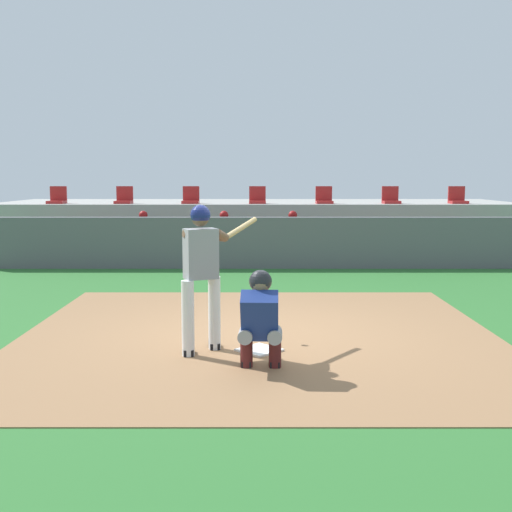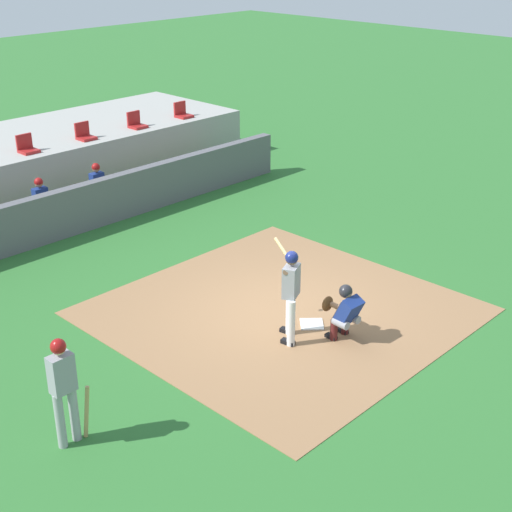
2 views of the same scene
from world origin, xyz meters
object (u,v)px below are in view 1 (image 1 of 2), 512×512
(dugout_player_0, at_px, (140,236))
(stadium_seat_4, at_px, (321,199))
(stadium_seat_1, at_px, (121,199))
(dugout_player_1, at_px, (221,236))
(stadium_seat_3, at_px, (255,199))
(stadium_seat_0, at_px, (54,199))
(stadium_seat_6, at_px, (454,199))
(stadium_seat_5, at_px, (388,199))
(dugout_player_2, at_px, (290,236))
(stadium_seat_2, at_px, (188,199))
(catcher_crouched, at_px, (257,316))
(batter_at_plate, at_px, (200,269))
(home_plate, at_px, (257,350))

(dugout_player_0, distance_m, stadium_seat_4, 5.20)
(stadium_seat_1, bearing_deg, dugout_player_1, -35.27)
(dugout_player_1, xyz_separation_m, stadium_seat_3, (0.84, 2.03, 0.86))
(stadium_seat_0, height_order, stadium_seat_6, same)
(dugout_player_0, distance_m, stadium_seat_5, 6.93)
(dugout_player_2, bearing_deg, stadium_seat_2, 143.34)
(catcher_crouched, xyz_separation_m, stadium_seat_3, (-0.00, 10.93, 0.93))
(batter_at_plate, distance_m, stadium_seat_5, 11.13)
(home_plate, relative_size, catcher_crouched, 0.25)
(dugout_player_2, distance_m, stadium_seat_5, 3.60)
(stadium_seat_0, bearing_deg, stadium_seat_6, 0.00)
(dugout_player_1, xyz_separation_m, dugout_player_2, (1.71, 0.00, 0.00))
(stadium_seat_4, relative_size, stadium_seat_6, 1.00)
(stadium_seat_5, bearing_deg, dugout_player_2, -144.36)
(stadium_seat_3, bearing_deg, stadium_seat_0, 180.00)
(home_plate, height_order, dugout_player_2, dugout_player_2)
(catcher_crouched, relative_size, stadium_seat_2, 3.68)
(home_plate, bearing_deg, stadium_seat_6, 61.31)
(stadium_seat_2, distance_m, stadium_seat_4, 3.71)
(stadium_seat_3, bearing_deg, dugout_player_1, -112.36)
(batter_at_plate, bearing_deg, stadium_seat_3, 86.18)
(stadium_seat_1, distance_m, stadium_seat_6, 9.29)
(batter_at_plate, height_order, stadium_seat_5, stadium_seat_5)
(stadium_seat_4, bearing_deg, stadium_seat_5, 0.00)
(stadium_seat_2, bearing_deg, stadium_seat_5, 0.00)
(dugout_player_2, bearing_deg, dugout_player_1, 180.00)
(dugout_player_2, relative_size, stadium_seat_3, 2.71)
(dugout_player_1, height_order, stadium_seat_4, stadium_seat_4)
(catcher_crouched, distance_m, dugout_player_0, 9.34)
(batter_at_plate, distance_m, stadium_seat_3, 10.25)
(home_plate, bearing_deg, dugout_player_0, 109.29)
(stadium_seat_0, distance_m, stadium_seat_6, 11.14)
(dugout_player_0, bearing_deg, stadium_seat_4, 23.37)
(dugout_player_2, bearing_deg, catcher_crouched, -95.62)
(batter_at_plate, distance_m, stadium_seat_1, 10.66)
(home_plate, relative_size, stadium_seat_0, 0.92)
(batter_at_plate, bearing_deg, catcher_crouched, -46.37)
(catcher_crouched, relative_size, dugout_player_1, 1.36)
(home_plate, xyz_separation_m, stadium_seat_4, (1.86, 10.18, 1.51))
(dugout_player_1, bearing_deg, home_plate, -84.13)
(stadium_seat_1, bearing_deg, dugout_player_2, -23.90)
(dugout_player_2, relative_size, stadium_seat_5, 2.71)
(stadium_seat_4, bearing_deg, catcher_crouched, -99.64)
(stadium_seat_2, xyz_separation_m, stadium_seat_6, (7.43, 0.00, 0.00))
(dugout_player_1, relative_size, stadium_seat_2, 2.71)
(dugout_player_0, relative_size, dugout_player_1, 1.00)
(stadium_seat_0, bearing_deg, dugout_player_1, -23.26)
(dugout_player_2, distance_m, stadium_seat_4, 2.42)
(dugout_player_2, relative_size, stadium_seat_1, 2.71)
(dugout_player_1, relative_size, stadium_seat_0, 2.71)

